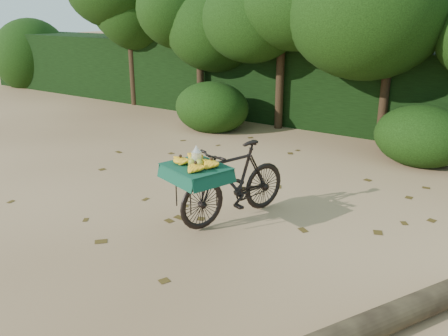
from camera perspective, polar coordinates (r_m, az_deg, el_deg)
The scene contains 6 objects.
ground at distance 5.92m, azimuth -1.61°, elevation -7.82°, with size 80.00×80.00×0.00m, color tan.
vendor_bicycle at distance 6.11m, azimuth 1.12°, elevation -1.61°, with size 1.12×1.85×1.03m.
hedge_backdrop at distance 11.18m, azimuth 17.54°, elevation 8.95°, with size 26.00×1.80×1.80m, color black.
tree_row at distance 10.51m, azimuth 13.34°, elevation 14.78°, with size 14.50×2.00×4.00m, color black, non-canonical shape.
bush_clumps at distance 9.25m, azimuth 16.60°, elevation 4.26°, with size 8.80×1.70×0.90m, color black, non-canonical shape.
leaf_litter at distance 6.41m, azimuth 1.76°, elevation -5.61°, with size 7.00×7.30×0.01m, color #493513, non-canonical shape.
Camera 1 is at (3.07, -4.31, 2.66)m, focal length 38.00 mm.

